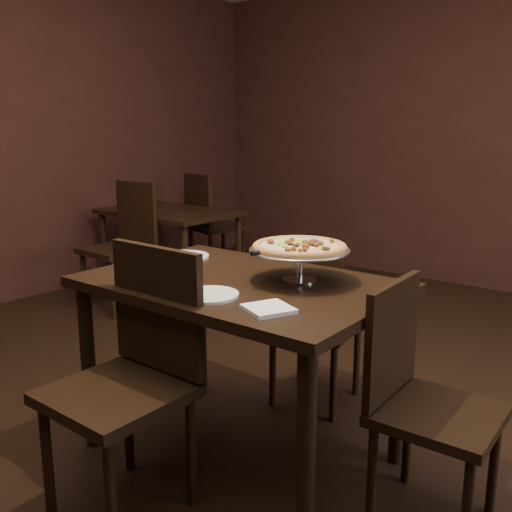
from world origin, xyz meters
The scene contains 16 objects.
room centered at (0.06, 0.03, 1.40)m, with size 6.04×7.04×2.84m.
dining_table centered at (-0.01, 0.06, 0.70)m, with size 1.30×0.88×0.81m.
background_table centered at (-2.20, 1.69, 0.63)m, with size 1.16×0.77×0.73m.
pizza_stand centered at (0.20, 0.20, 0.95)m, with size 0.42×0.42×0.17m.
parmesan_shaker centered at (-0.25, -0.01, 0.85)m, with size 0.05×0.05×0.10m.
pepper_flake_shaker centered at (-0.12, -0.11, 0.85)m, with size 0.06×0.06×0.10m.
packet_caddy centered at (-0.22, -0.10, 0.84)m, with size 0.09×0.09×0.07m.
napkin_stack centered at (0.34, -0.20, 0.81)m, with size 0.15×0.15×0.02m, color white.
plate_left centered at (-0.50, 0.21, 0.81)m, with size 0.25×0.25×0.01m, color white.
plate_near centered at (0.06, -0.20, 0.81)m, with size 0.23×0.23×0.01m, color white.
serving_spatula centered at (0.13, 0.05, 0.94)m, with size 0.13×0.13×0.02m.
chair_far centered at (-0.01, 0.63, 0.49)m, with size 0.48×0.48×0.90m.
chair_near centered at (-0.11, -0.44, 0.54)m, with size 0.47×0.47×1.00m.
chair_side centered at (0.77, 0.16, 0.49)m, with size 0.43×0.43×0.89m.
bg_chair_far centered at (-2.28, 2.28, 0.55)m, with size 0.58×0.58×1.00m.
bg_chair_near centered at (-2.13, 1.13, 0.55)m, with size 0.48×0.48×1.01m.
Camera 1 is at (1.50, -1.71, 1.43)m, focal length 40.00 mm.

